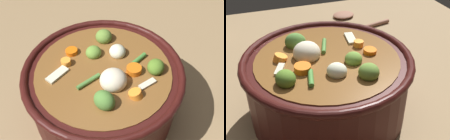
{
  "view_description": "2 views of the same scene",
  "coord_description": "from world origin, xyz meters",
  "views": [
    {
      "loc": [
        0.28,
        0.19,
        0.48
      ],
      "look_at": [
        -0.01,
        0.01,
        0.11
      ],
      "focal_mm": 43.33,
      "sensor_mm": 36.0,
      "label": 1
    },
    {
      "loc": [
        -0.42,
        0.13,
        0.38
      ],
      "look_at": [
        -0.01,
        -0.02,
        0.09
      ],
      "focal_mm": 47.26,
      "sensor_mm": 36.0,
      "label": 2
    }
  ],
  "objects": [
    {
      "name": "ground_plane",
      "position": [
        0.0,
        0.0,
        0.0
      ],
      "size": [
        1.1,
        1.1,
        0.0
      ],
      "primitive_type": "plane",
      "color": "#8C704C"
    },
    {
      "name": "cooking_pot",
      "position": [
        -0.0,
        0.0,
        0.06
      ],
      "size": [
        0.3,
        0.3,
        0.14
      ],
      "color": "#38110F",
      "rests_on": "ground_plane"
    }
  ]
}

